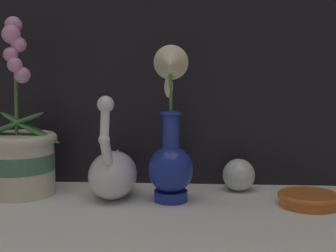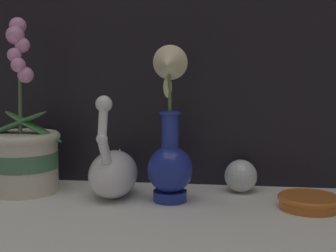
{
  "view_description": "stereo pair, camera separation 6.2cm",
  "coord_description": "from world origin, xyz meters",
  "px_view_note": "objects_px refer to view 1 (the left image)",
  "views": [
    {
      "loc": [
        0.09,
        -0.86,
        0.28
      ],
      "look_at": [
        0.03,
        0.12,
        0.16
      ],
      "focal_mm": 50.0,
      "sensor_mm": 36.0,
      "label": 1
    },
    {
      "loc": [
        0.15,
        -0.86,
        0.28
      ],
      "look_at": [
        0.03,
        0.12,
        0.16
      ],
      "focal_mm": 50.0,
      "sensor_mm": 36.0,
      "label": 2
    }
  ],
  "objects_px": {
    "blue_vase": "(171,146)",
    "glass_sphere": "(239,175)",
    "orchid_potted_plant": "(19,154)",
    "amber_dish": "(309,198)",
    "swan_figurine": "(113,171)"
  },
  "relations": [
    {
      "from": "orchid_potted_plant",
      "to": "glass_sphere",
      "type": "height_order",
      "value": "orchid_potted_plant"
    },
    {
      "from": "orchid_potted_plant",
      "to": "blue_vase",
      "type": "distance_m",
      "value": 0.34
    },
    {
      "from": "swan_figurine",
      "to": "blue_vase",
      "type": "relative_size",
      "value": 0.69
    },
    {
      "from": "orchid_potted_plant",
      "to": "amber_dish",
      "type": "bearing_deg",
      "value": -5.07
    },
    {
      "from": "blue_vase",
      "to": "glass_sphere",
      "type": "relative_size",
      "value": 4.4
    },
    {
      "from": "blue_vase",
      "to": "glass_sphere",
      "type": "distance_m",
      "value": 0.2
    },
    {
      "from": "swan_figurine",
      "to": "amber_dish",
      "type": "height_order",
      "value": "swan_figurine"
    },
    {
      "from": "blue_vase",
      "to": "glass_sphere",
      "type": "bearing_deg",
      "value": 32.74
    },
    {
      "from": "orchid_potted_plant",
      "to": "glass_sphere",
      "type": "distance_m",
      "value": 0.49
    },
    {
      "from": "orchid_potted_plant",
      "to": "glass_sphere",
      "type": "xyz_separation_m",
      "value": [
        0.49,
        0.06,
        -0.05
      ]
    },
    {
      "from": "amber_dish",
      "to": "swan_figurine",
      "type": "bearing_deg",
      "value": 174.85
    },
    {
      "from": "swan_figurine",
      "to": "glass_sphere",
      "type": "relative_size",
      "value": 3.04
    },
    {
      "from": "orchid_potted_plant",
      "to": "blue_vase",
      "type": "relative_size",
      "value": 1.2
    },
    {
      "from": "swan_figurine",
      "to": "glass_sphere",
      "type": "xyz_separation_m",
      "value": [
        0.28,
        0.07,
        -0.02
      ]
    },
    {
      "from": "blue_vase",
      "to": "glass_sphere",
      "type": "height_order",
      "value": "blue_vase"
    }
  ]
}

